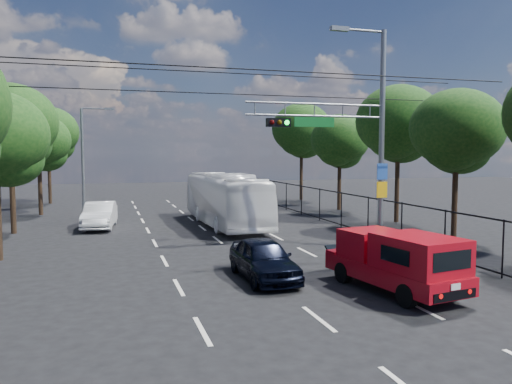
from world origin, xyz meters
name	(u,v)px	position (x,y,z in m)	size (l,w,h in m)	color
ground	(318,319)	(0.00, 0.00, 0.00)	(120.00, 120.00, 0.00)	black
lane_markings	(209,233)	(0.00, 14.00, 0.01)	(6.12, 38.00, 0.01)	beige
signal_mast	(357,129)	(5.28, 7.99, 5.24)	(6.43, 0.39, 9.50)	slate
streetlight_left	(85,157)	(-6.33, 22.00, 3.94)	(2.09, 0.22, 7.08)	slate
utility_wires	(233,80)	(0.00, 8.83, 7.23)	(22.00, 5.04, 0.74)	black
fence_right	(357,213)	(7.60, 12.17, 1.03)	(0.06, 34.03, 2.00)	black
tree_right_b	(457,135)	(11.22, 9.02, 5.06)	(4.50, 4.50, 7.31)	black
tree_right_c	(398,127)	(11.82, 15.02, 5.73)	(5.10, 5.10, 8.29)	black
tree_right_d	(340,144)	(11.42, 22.02, 4.85)	(4.32, 4.32, 7.02)	black
tree_right_e	(302,133)	(11.62, 30.02, 5.94)	(5.28, 5.28, 8.58)	black
tree_left_c	(10,130)	(-9.78, 17.02, 5.40)	(4.80, 4.80, 7.80)	black
tree_left_d	(39,145)	(-9.38, 25.02, 4.72)	(4.20, 4.20, 6.83)	black
tree_left_e	(48,137)	(-9.58, 33.02, 5.53)	(4.92, 4.92, 7.99)	black
red_pickup	(396,260)	(3.26, 1.64, 0.98)	(2.52, 5.16, 1.84)	black
navy_hatchback	(264,259)	(-0.13, 4.22, 0.68)	(1.62, 4.02, 1.37)	black
white_bus	(225,199)	(1.50, 16.75, 1.51)	(2.54, 10.86, 3.03)	white
white_van	(100,215)	(-5.50, 17.63, 0.73)	(1.55, 4.44, 1.46)	white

